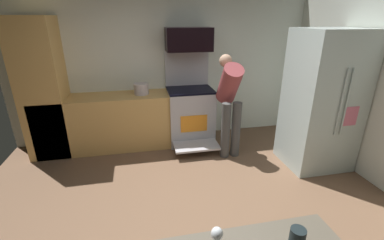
# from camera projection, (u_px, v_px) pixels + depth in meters

# --- Properties ---
(ground_plane) EXTENTS (5.20, 4.80, 0.02)m
(ground_plane) POSITION_uv_depth(u_px,v_px,m) (193.00, 219.00, 2.90)
(ground_plane) COLOR brown
(wall_back) EXTENTS (5.20, 0.12, 2.60)m
(wall_back) POSITION_uv_depth(u_px,v_px,m) (165.00, 65.00, 4.56)
(wall_back) COLOR silver
(wall_back) RESTS_ON ground
(lower_cabinet_run) EXTENTS (2.40, 0.60, 0.90)m
(lower_cabinet_run) POSITION_uv_depth(u_px,v_px,m) (116.00, 122.00, 4.37)
(lower_cabinet_run) COLOR tan
(lower_cabinet_run) RESTS_ON ground
(cabinet_column) EXTENTS (0.60, 0.60, 2.10)m
(cabinet_column) POSITION_uv_depth(u_px,v_px,m) (43.00, 90.00, 3.96)
(cabinet_column) COLOR tan
(cabinet_column) RESTS_ON ground
(oven_range) EXTENTS (0.76, 1.03, 1.56)m
(oven_range) POSITION_uv_depth(u_px,v_px,m) (190.00, 113.00, 4.57)
(oven_range) COLOR #B2B1B8
(oven_range) RESTS_ON ground
(microwave) EXTENTS (0.74, 0.38, 0.37)m
(microwave) POSITION_uv_depth(u_px,v_px,m) (189.00, 39.00, 4.21)
(microwave) COLOR black
(microwave) RESTS_ON oven_range
(refrigerator) EXTENTS (0.87, 0.78, 1.95)m
(refrigerator) POSITION_uv_depth(u_px,v_px,m) (322.00, 101.00, 3.68)
(refrigerator) COLOR #B1C4C0
(refrigerator) RESTS_ON ground
(person_cook) EXTENTS (0.31, 0.62, 1.55)m
(person_cook) POSITION_uv_depth(u_px,v_px,m) (230.00, 99.00, 4.00)
(person_cook) COLOR #454545
(person_cook) RESTS_ON ground
(wine_glass_mid) EXTENTS (0.06, 0.06, 0.17)m
(wine_glass_mid) POSITION_uv_depth(u_px,v_px,m) (217.00, 235.00, 1.35)
(wine_glass_mid) COLOR silver
(wine_glass_mid) RESTS_ON counter_island
(mug_tea) EXTENTS (0.09, 0.09, 0.09)m
(mug_tea) POSITION_uv_depth(u_px,v_px,m) (298.00, 236.00, 1.45)
(mug_tea) COLOR black
(mug_tea) RESTS_ON counter_island
(stock_pot) EXTENTS (0.24, 0.24, 0.18)m
(stock_pot) POSITION_uv_depth(u_px,v_px,m) (141.00, 89.00, 4.26)
(stock_pot) COLOR #BFB2B6
(stock_pot) RESTS_ON lower_cabinet_run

